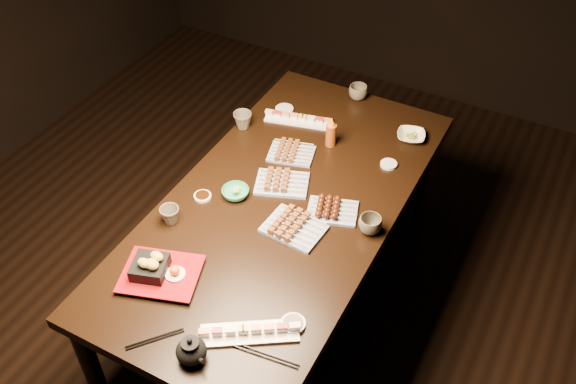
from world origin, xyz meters
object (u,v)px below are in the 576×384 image
at_px(edamame_bowl_cream, 411,136).
at_px(condiment_bottle, 331,132).
at_px(teacup_near_left, 170,215).
at_px(edamame_bowl_green, 235,193).
at_px(yakitori_plate_right, 294,225).
at_px(teacup_mid_right, 370,225).
at_px(tempura_tray, 160,268).
at_px(sushi_platter_far, 298,118).
at_px(yakitori_plate_center, 282,180).
at_px(sushi_platter_near, 250,331).
at_px(teacup_far_left, 243,120).
at_px(yakitori_plate_left, 291,151).
at_px(teapot, 191,349).
at_px(teacup_far_right, 358,92).
at_px(dining_table, 283,262).

relative_size(edamame_bowl_cream, condiment_bottle, 0.87).
bearing_deg(teacup_near_left, edamame_bowl_green, 59.02).
bearing_deg(yakitori_plate_right, teacup_mid_right, 31.20).
relative_size(tempura_tray, condiment_bottle, 1.91).
relative_size(sushi_platter_far, yakitori_plate_center, 1.43).
xyz_separation_m(sushi_platter_near, sushi_platter_far, (-0.41, 1.15, -0.00)).
xyz_separation_m(tempura_tray, teacup_mid_right, (0.59, 0.58, -0.02)).
relative_size(sushi_platter_far, teacup_far_left, 3.63).
relative_size(yakitori_plate_left, teacup_far_left, 2.28).
height_order(teacup_near_left, teacup_far_left, teacup_far_left).
bearing_deg(sushi_platter_far, yakitori_plate_right, 102.19).
bearing_deg(yakitori_plate_center, edamame_bowl_green, -152.99).
xyz_separation_m(sushi_platter_near, teapot, (-0.12, -0.17, 0.03)).
relative_size(teacup_near_left, condiment_bottle, 0.53).
bearing_deg(teapot, sushi_platter_near, 74.39).
bearing_deg(yakitori_plate_right, sushi_platter_near, -75.03).
bearing_deg(teacup_near_left, yakitori_plate_center, 54.31).
xyz_separation_m(sushi_platter_near, tempura_tray, (-0.42, 0.06, 0.03)).
distance_m(sushi_platter_near, yakitori_plate_center, 0.76).
bearing_deg(yakitori_plate_left, teacup_far_right, 66.06).
relative_size(edamame_bowl_cream, teapot, 1.05).
xyz_separation_m(teacup_mid_right, condiment_bottle, (-0.37, 0.42, 0.04)).
height_order(teacup_near_left, condiment_bottle, condiment_bottle).
distance_m(tempura_tray, teacup_near_left, 0.29).
height_order(yakitori_plate_center, teacup_mid_right, teacup_mid_right).
bearing_deg(tempura_tray, sushi_platter_near, -26.63).
relative_size(yakitori_plate_center, yakitori_plate_left, 1.11).
distance_m(yakitori_plate_right, teacup_near_left, 0.49).
height_order(sushi_platter_far, teacup_far_left, teacup_far_left).
bearing_deg(teapot, edamame_bowl_cream, 100.96).
xyz_separation_m(yakitori_plate_right, tempura_tray, (-0.32, -0.44, 0.02)).
bearing_deg(edamame_bowl_cream, teacup_far_left, -158.44).
bearing_deg(sushi_platter_near, yakitori_plate_left, 76.94).
distance_m(yakitori_plate_center, teacup_near_left, 0.49).
bearing_deg(edamame_bowl_cream, dining_table, -116.21).
bearing_deg(condiment_bottle, teacup_far_left, -169.80).
distance_m(dining_table, teacup_far_left, 0.69).
bearing_deg(edamame_bowl_cream, teacup_mid_right, -84.67).
relative_size(dining_table, yakitori_plate_right, 7.78).
relative_size(yakitori_plate_center, teapot, 1.81).
xyz_separation_m(yakitori_plate_center, teacup_mid_right, (0.44, -0.08, 0.01)).
xyz_separation_m(dining_table, teacup_mid_right, (0.38, 0.02, 0.41)).
bearing_deg(yakitori_plate_right, yakitori_plate_left, 123.35).
xyz_separation_m(sushi_platter_near, teacup_mid_right, (0.17, 0.64, 0.02)).
relative_size(teacup_near_left, teacup_far_left, 0.90).
distance_m(yakitori_plate_right, teapot, 0.67).
height_order(edamame_bowl_green, teacup_near_left, teacup_near_left).
bearing_deg(yakitori_plate_right, dining_table, 138.95).
xyz_separation_m(edamame_bowl_green, tempura_tray, (-0.01, -0.50, 0.03)).
distance_m(dining_table, teacup_near_left, 0.62).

